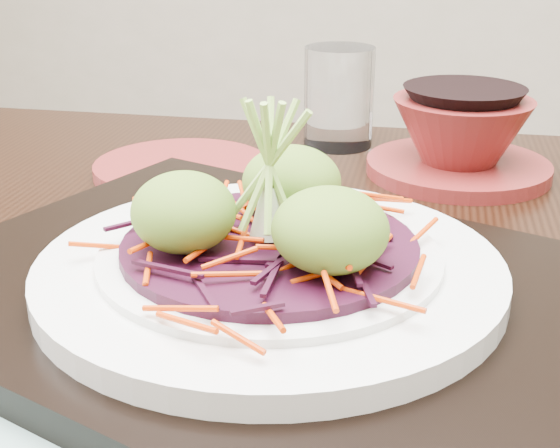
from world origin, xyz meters
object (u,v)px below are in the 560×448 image
(terracotta_side_plate, at_px, (182,168))
(terracotta_bowl_set, at_px, (460,141))
(dining_table, at_px, (335,417))
(water_glass, at_px, (339,97))
(serving_tray, at_px, (270,296))
(white_plate, at_px, (270,268))

(terracotta_side_plate, bearing_deg, terracotta_bowl_set, 17.99)
(dining_table, relative_size, water_glass, 13.00)
(dining_table, relative_size, serving_tray, 3.10)
(serving_tray, height_order, terracotta_bowl_set, terracotta_bowl_set)
(white_plate, xyz_separation_m, terracotta_side_plate, (-0.17, 0.24, -0.03))
(dining_table, bearing_deg, terracotta_side_plate, 130.19)
(terracotta_side_plate, height_order, terracotta_bowl_set, terracotta_bowl_set)
(terracotta_bowl_set, bearing_deg, terracotta_side_plate, -162.01)
(serving_tray, height_order, white_plate, white_plate)
(white_plate, relative_size, terracotta_side_plate, 1.70)
(white_plate, bearing_deg, water_glass, 97.81)
(serving_tray, distance_m, water_glass, 0.38)
(terracotta_bowl_set, bearing_deg, serving_tray, -104.13)
(water_glass, distance_m, terracotta_bowl_set, 0.15)
(dining_table, relative_size, terracotta_bowl_set, 6.44)
(white_plate, height_order, terracotta_side_plate, white_plate)
(terracotta_side_plate, bearing_deg, white_plate, -54.65)
(water_glass, bearing_deg, terracotta_side_plate, -129.83)
(terracotta_side_plate, bearing_deg, dining_table, -43.05)
(white_plate, xyz_separation_m, water_glass, (-0.05, 0.38, 0.02))
(water_glass, bearing_deg, dining_table, -75.69)
(dining_table, height_order, serving_tray, serving_tray)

